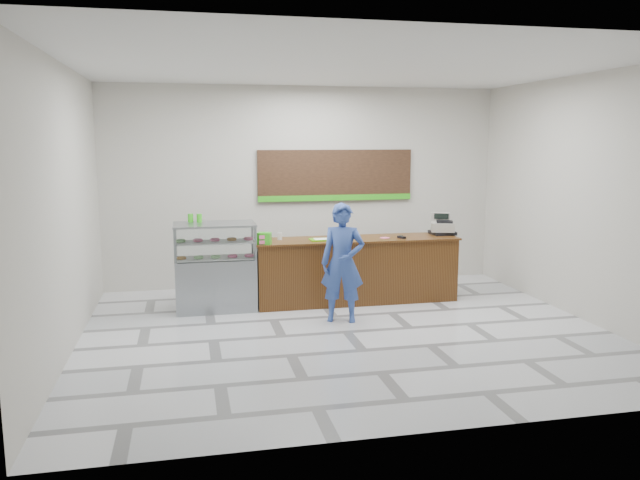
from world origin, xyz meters
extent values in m
plane|color=silver|center=(0.00, 0.00, 0.00)|extent=(7.00, 7.00, 0.00)
plane|color=beige|center=(0.00, 3.00, 1.75)|extent=(7.00, 0.00, 7.00)
plane|color=silver|center=(0.00, 0.00, 3.50)|extent=(7.00, 7.00, 0.00)
cube|color=#563315|center=(0.55, 1.55, 0.50)|extent=(3.20, 0.70, 1.00)
cube|color=#563315|center=(0.55, 1.55, 1.01)|extent=(3.26, 0.76, 0.03)
cube|color=gray|center=(-1.67, 1.55, 0.40)|extent=(1.20, 0.70, 0.80)
cube|color=white|center=(-1.67, 1.55, 1.05)|extent=(1.20, 0.70, 0.50)
cube|color=gray|center=(-1.67, 1.55, 1.31)|extent=(1.22, 0.72, 0.03)
cube|color=silver|center=(-1.67, 1.55, 0.82)|extent=(1.14, 0.64, 0.02)
cube|color=silver|center=(-1.67, 1.55, 1.06)|extent=(1.14, 0.64, 0.02)
torus|color=#AF712B|center=(-2.17, 1.45, 0.85)|extent=(0.15, 0.15, 0.05)
torus|color=#91D880|center=(-1.92, 1.45, 0.85)|extent=(0.15, 0.15, 0.05)
torus|color=#91D880|center=(-1.67, 1.45, 0.85)|extent=(0.15, 0.15, 0.05)
torus|color=pink|center=(-1.42, 1.45, 0.85)|extent=(0.15, 0.15, 0.05)
torus|color=pink|center=(-1.17, 1.45, 0.85)|extent=(0.15, 0.15, 0.05)
torus|color=#91D880|center=(-2.17, 1.60, 1.09)|extent=(0.15, 0.15, 0.05)
torus|color=pink|center=(-1.92, 1.60, 1.09)|extent=(0.15, 0.15, 0.05)
torus|color=pink|center=(-1.67, 1.60, 1.09)|extent=(0.15, 0.15, 0.05)
torus|color=#AF712B|center=(-1.42, 1.60, 1.09)|extent=(0.15, 0.15, 0.05)
torus|color=pink|center=(-1.17, 1.60, 1.09)|extent=(0.15, 0.15, 0.05)
cube|color=black|center=(0.55, 2.96, 1.95)|extent=(2.80, 0.05, 0.90)
cube|color=green|center=(0.55, 2.93, 1.55)|extent=(2.80, 0.02, 0.10)
cube|color=black|center=(2.05, 1.65, 1.06)|extent=(0.37, 0.37, 0.06)
cube|color=gray|center=(2.05, 1.65, 1.16)|extent=(0.48, 0.49, 0.15)
cube|color=black|center=(2.05, 1.57, 1.25)|extent=(0.30, 0.26, 0.04)
cube|color=gray|center=(2.05, 1.76, 1.31)|extent=(0.32, 0.19, 0.15)
cube|color=black|center=(2.05, 1.71, 1.32)|extent=(0.23, 0.10, 0.09)
cube|color=black|center=(1.25, 1.39, 1.05)|extent=(0.12, 0.16, 0.04)
cube|color=#52B501|center=(-0.04, 1.48, 1.04)|extent=(0.35, 0.26, 0.02)
cube|color=white|center=(-0.02, 1.48, 1.05)|extent=(0.26, 0.18, 0.00)
cube|color=white|center=(-0.91, 1.63, 1.09)|extent=(0.17, 0.17, 0.12)
cylinder|color=silver|center=(-0.66, 1.65, 1.09)|extent=(0.07, 0.07, 0.11)
cube|color=green|center=(-0.95, 1.28, 1.12)|extent=(0.23, 0.19, 0.18)
cylinder|color=pink|center=(1.00, 1.48, 1.03)|extent=(0.16, 0.16, 0.00)
cylinder|color=green|center=(-2.02, 1.78, 1.39)|extent=(0.08, 0.08, 0.13)
cylinder|color=green|center=(-1.89, 1.74, 1.39)|extent=(0.08, 0.08, 0.13)
imported|color=#304B98|center=(0.07, 0.54, 0.85)|extent=(0.71, 0.58, 1.70)
camera|label=1|loc=(-2.07, -7.88, 2.57)|focal=35.00mm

